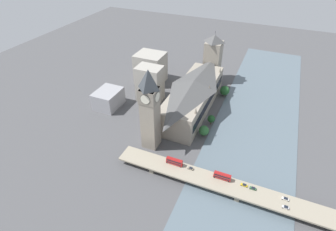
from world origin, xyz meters
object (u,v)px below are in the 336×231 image
object	(u,v)px
victoria_tower	(213,59)
car_southbound_mid	(244,185)
car_northbound_tail	(253,188)
double_decker_bus_rear	(222,176)
car_southbound_lead	(191,168)
car_southbound_tail	(285,199)
double_decker_bus_mid	(174,161)
road_bridge	(239,190)
car_northbound_mid	(286,207)
clock_tower	(150,108)
parliament_hall	(193,95)

from	to	relation	value
victoria_tower	car_southbound_mid	size ratio (longest dim) A/B	12.81
car_northbound_tail	double_decker_bus_rear	bearing A→B (deg)	-1.35
car_southbound_lead	car_southbound_tail	xyz separation A→B (m)	(-60.37, 0.61, -0.03)
double_decker_bus_mid	car_southbound_mid	world-z (taller)	double_decker_bus_mid
car_southbound_lead	car_southbound_tail	world-z (taller)	car_southbound_lead
road_bridge	car_northbound_mid	size ratio (longest dim) A/B	42.40
road_bridge	car_southbound_mid	distance (m)	4.53
double_decker_bus_mid	car_northbound_mid	world-z (taller)	double_decker_bus_mid
double_decker_bus_rear	car_northbound_mid	distance (m)	40.03
double_decker_bus_mid	car_northbound_tail	distance (m)	53.14
car_northbound_tail	car_southbound_lead	bearing A→B (deg)	-0.53
clock_tower	car_southbound_lead	distance (m)	50.62
double_decker_bus_rear	car_southbound_mid	world-z (taller)	double_decker_bus_rear
parliament_hall	car_northbound_mid	distance (m)	119.17
double_decker_bus_mid	car_northbound_mid	bearing A→B (deg)	174.80
car_northbound_tail	victoria_tower	bearing A→B (deg)	-64.54
car_northbound_tail	car_southbound_lead	size ratio (longest dim) A/B	1.02
parliament_hall	car_southbound_tail	xyz separation A→B (m)	(-84.71, 76.74, -8.85)
car_northbound_mid	victoria_tower	bearing A→B (deg)	-59.42
victoria_tower	road_bridge	bearing A→B (deg)	112.31
parliament_hall	car_southbound_tail	size ratio (longest dim) A/B	22.98
victoria_tower	double_decker_bus_mid	size ratio (longest dim) A/B	4.73
double_decker_bus_mid	road_bridge	bearing A→B (deg)	175.76
double_decker_bus_mid	car_southbound_lead	world-z (taller)	double_decker_bus_mid
car_southbound_mid	victoria_tower	bearing A→B (deg)	-66.37
double_decker_bus_mid	car_southbound_tail	bearing A→B (deg)	179.64
victoria_tower	double_decker_bus_rear	bearing A→B (deg)	108.45
victoria_tower	double_decker_bus_mid	bearing A→B (deg)	95.19
road_bridge	car_southbound_tail	size ratio (longest dim) A/B	39.31
victoria_tower	car_northbound_mid	size ratio (longest dim) A/B	13.93
car_southbound_lead	car_southbound_tail	size ratio (longest dim) A/B	0.91
double_decker_bus_mid	car_southbound_tail	size ratio (longest dim) A/B	2.73
road_bridge	double_decker_bus_mid	distance (m)	45.62
parliament_hall	car_southbound_lead	distance (m)	80.41
double_decker_bus_mid	car_southbound_mid	size ratio (longest dim) A/B	2.71
clock_tower	car_northbound_mid	bearing A→B (deg)	166.30
parliament_hall	clock_tower	size ratio (longest dim) A/B	1.51
clock_tower	car_southbound_mid	world-z (taller)	clock_tower
car_northbound_tail	parliament_hall	bearing A→B (deg)	-49.41
double_decker_bus_rear	car_southbound_tail	world-z (taller)	double_decker_bus_rear
victoria_tower	clock_tower	bearing A→B (deg)	83.47
clock_tower	double_decker_bus_rear	xyz separation A→B (m)	(-59.57, 17.27, -26.52)
car_northbound_tail	car_southbound_tail	distance (m)	19.16
clock_tower	car_southbound_lead	size ratio (longest dim) A/B	16.64
victoria_tower	parliament_hall	bearing A→B (deg)	90.05
victoria_tower	car_southbound_lead	xyz separation A→B (m)	(-24.40, 137.44, -19.20)
double_decker_bus_mid	double_decker_bus_rear	xyz separation A→B (m)	(-33.31, -0.24, -0.07)
double_decker_bus_rear	car_southbound_tail	size ratio (longest dim) A/B	2.64
double_decker_bus_mid	car_northbound_tail	xyz separation A→B (m)	(-53.10, 0.23, -1.96)
double_decker_bus_mid	car_northbound_mid	xyz separation A→B (m)	(-72.71, 6.62, -1.91)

